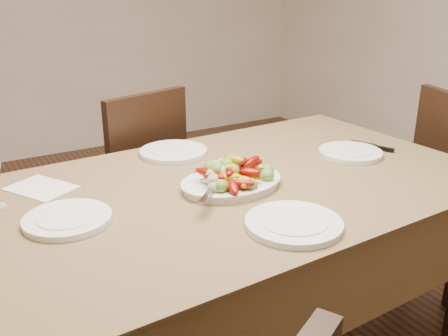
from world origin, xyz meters
name	(u,v)px	position (x,y,z in m)	size (l,w,h in m)	color
dining_table	(224,282)	(0.06, 0.10, 0.38)	(1.84, 1.04, 0.76)	brown
chair_far	(126,185)	(0.01, 0.92, 0.47)	(0.42, 0.42, 0.95)	black
serving_platter	(232,184)	(0.07, 0.07, 0.77)	(0.34, 0.25, 0.02)	white
roasted_vegetables	(232,168)	(0.07, 0.07, 0.83)	(0.28, 0.19, 0.09)	#770A02
serving_spoon	(221,181)	(0.01, 0.03, 0.81)	(0.28, 0.06, 0.03)	#9EA0A8
plate_left	(68,219)	(-0.46, 0.09, 0.77)	(0.25, 0.25, 0.02)	white
plate_right	(350,153)	(0.64, 0.10, 0.77)	(0.25, 0.25, 0.02)	white
plate_far	(173,152)	(0.05, 0.47, 0.77)	(0.26, 0.26, 0.02)	white
plate_near	(294,224)	(0.07, -0.26, 0.77)	(0.27, 0.27, 0.02)	white
menu_card	(41,188)	(-0.47, 0.38, 0.76)	(0.15, 0.21, 0.00)	silver
table_knife	(374,147)	(0.79, 0.12, 0.76)	(0.02, 0.20, 0.01)	#9EA0A8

